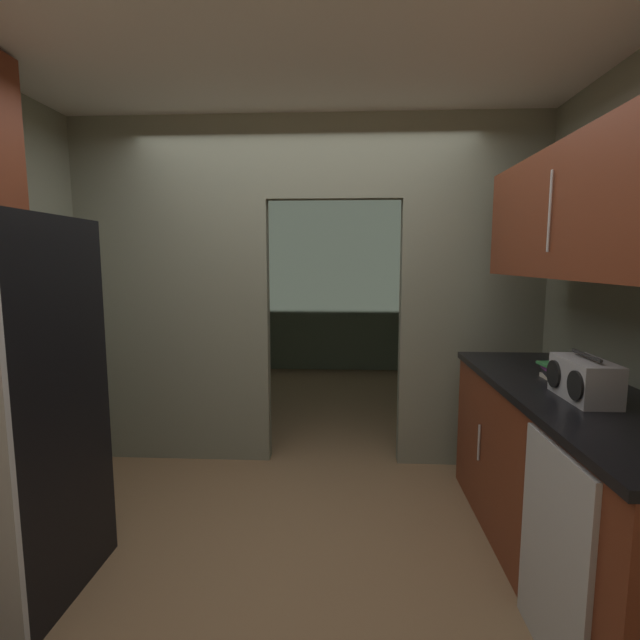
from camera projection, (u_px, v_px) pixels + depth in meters
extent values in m
plane|color=brown|center=(286.00, 566.00, 2.43)|extent=(20.00, 20.00, 0.00)
cube|color=silver|center=(291.00, 55.00, 2.49)|extent=(3.95, 6.68, 0.06)
cube|color=gray|center=(174.00, 294.00, 3.65)|extent=(1.48, 0.12, 2.64)
cube|color=gray|center=(471.00, 295.00, 3.53)|extent=(1.06, 0.12, 2.64)
cube|color=gray|center=(334.00, 157.00, 3.45)|extent=(1.01, 0.12, 0.61)
cube|color=slate|center=(324.00, 279.00, 6.71)|extent=(3.55, 0.10, 2.64)
cube|color=slate|center=(165.00, 284.00, 5.24)|extent=(0.10, 3.14, 2.64)
cube|color=slate|center=(477.00, 285.00, 5.06)|extent=(0.10, 3.14, 2.64)
cube|color=maroon|center=(570.00, 486.00, 2.35)|extent=(0.64, 2.02, 0.90)
cube|color=black|center=(576.00, 396.00, 2.29)|extent=(0.68, 2.02, 0.04)
cylinder|color=#B7BABC|center=(540.00, 526.00, 1.93)|extent=(0.01, 0.01, 0.22)
cylinder|color=#B7BABC|center=(479.00, 443.00, 2.81)|extent=(0.01, 0.01, 0.22)
cube|color=#B7BABC|center=(552.00, 556.00, 1.81)|extent=(0.02, 0.56, 0.88)
cube|color=maroon|center=(590.00, 211.00, 2.18)|extent=(0.34, 1.81, 0.63)
cylinder|color=#B7BABC|center=(550.00, 211.00, 2.19)|extent=(0.01, 0.01, 0.38)
cube|color=#B2B2B7|center=(585.00, 380.00, 2.16)|extent=(0.18, 0.36, 0.19)
cylinder|color=#262626|center=(586.00, 355.00, 2.14)|extent=(0.02, 0.25, 0.02)
cylinder|color=black|center=(575.00, 386.00, 2.06)|extent=(0.01, 0.13, 0.13)
cylinder|color=black|center=(554.00, 374.00, 2.27)|extent=(0.01, 0.13, 0.13)
cube|color=beige|center=(555.00, 377.00, 2.54)|extent=(0.11, 0.15, 0.02)
cube|color=black|center=(554.00, 372.00, 2.55)|extent=(0.13, 0.17, 0.02)
cube|color=#8C3893|center=(554.00, 368.00, 2.54)|extent=(0.11, 0.15, 0.02)
cube|color=#388C47|center=(553.00, 365.00, 2.55)|extent=(0.13, 0.15, 0.01)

